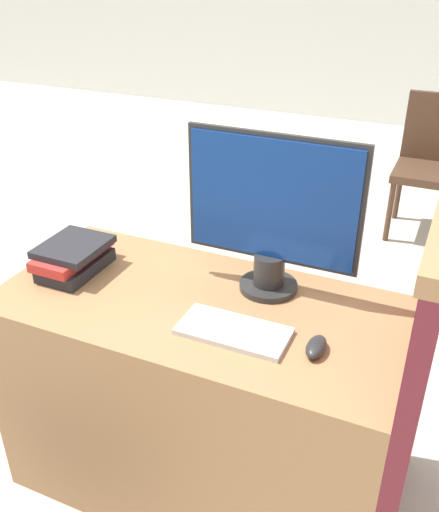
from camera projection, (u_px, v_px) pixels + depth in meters
desk at (201, 398)px, 1.91m from camera, size 1.24×0.61×0.77m
carrel_divider at (412, 395)px, 1.62m from camera, size 0.07×0.71×1.18m
monitor at (272, 214)px, 1.67m from camera, size 0.53×0.18×0.50m
keyboard at (234, 331)px, 1.58m from camera, size 0.31×0.15×0.02m
mouse at (316, 347)px, 1.51m from camera, size 0.05×0.10×0.04m
book_stack at (74, 256)px, 1.87m from camera, size 0.19×0.28×0.10m
far_chair at (433, 159)px, 3.67m from camera, size 0.44×0.44×0.89m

